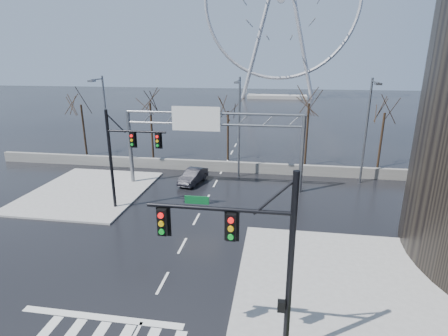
% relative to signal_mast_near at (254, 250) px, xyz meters
% --- Properties ---
extents(ground, '(260.00, 260.00, 0.00)m').
position_rel_signal_mast_near_xyz_m(ground, '(-5.14, 4.04, -4.87)').
color(ground, black).
rests_on(ground, ground).
extents(sidewalk_right_ext, '(12.00, 10.00, 0.15)m').
position_rel_signal_mast_near_xyz_m(sidewalk_right_ext, '(4.86, 6.04, -4.80)').
color(sidewalk_right_ext, gray).
rests_on(sidewalk_right_ext, ground).
extents(sidewalk_far, '(10.00, 12.00, 0.15)m').
position_rel_signal_mast_near_xyz_m(sidewalk_far, '(-16.14, 16.04, -4.80)').
color(sidewalk_far, gray).
rests_on(sidewalk_far, ground).
extents(barrier_wall, '(52.00, 0.50, 1.10)m').
position_rel_signal_mast_near_xyz_m(barrier_wall, '(-5.14, 24.04, -4.32)').
color(barrier_wall, slate).
rests_on(barrier_wall, ground).
extents(signal_mast_near, '(5.52, 0.41, 8.00)m').
position_rel_signal_mast_near_xyz_m(signal_mast_near, '(0.00, 0.00, 0.00)').
color(signal_mast_near, black).
rests_on(signal_mast_near, ground).
extents(signal_mast_far, '(4.72, 0.41, 8.00)m').
position_rel_signal_mast_near_xyz_m(signal_mast_far, '(-11.01, 13.00, -0.04)').
color(signal_mast_far, black).
rests_on(signal_mast_far, ground).
extents(sign_gantry, '(16.36, 0.40, 7.60)m').
position_rel_signal_mast_near_xyz_m(sign_gantry, '(-5.52, 19.00, 0.31)').
color(sign_gantry, slate).
rests_on(sign_gantry, ground).
extents(streetlight_left, '(0.50, 2.55, 10.00)m').
position_rel_signal_mast_near_xyz_m(streetlight_left, '(-17.14, 22.20, 1.01)').
color(streetlight_left, slate).
rests_on(streetlight_left, ground).
extents(streetlight_mid, '(0.50, 2.55, 10.00)m').
position_rel_signal_mast_near_xyz_m(streetlight_mid, '(-3.14, 22.20, 1.01)').
color(streetlight_mid, slate).
rests_on(streetlight_mid, ground).
extents(streetlight_right, '(0.50, 2.55, 10.00)m').
position_rel_signal_mast_near_xyz_m(streetlight_right, '(8.86, 22.20, 1.01)').
color(streetlight_right, slate).
rests_on(streetlight_right, ground).
extents(tree_far_left, '(3.50, 3.50, 7.00)m').
position_rel_signal_mast_near_xyz_m(tree_far_left, '(-23.14, 28.04, 0.70)').
color(tree_far_left, black).
rests_on(tree_far_left, ground).
extents(tree_left, '(3.75, 3.75, 7.50)m').
position_rel_signal_mast_near_xyz_m(tree_left, '(-14.14, 27.54, 1.10)').
color(tree_left, black).
rests_on(tree_left, ground).
extents(tree_center, '(3.25, 3.25, 6.50)m').
position_rel_signal_mast_near_xyz_m(tree_center, '(-5.14, 28.54, 0.30)').
color(tree_center, black).
rests_on(tree_center, ground).
extents(tree_right, '(3.90, 3.90, 7.80)m').
position_rel_signal_mast_near_xyz_m(tree_right, '(3.86, 27.54, 1.34)').
color(tree_right, black).
rests_on(tree_right, ground).
extents(tree_far_right, '(3.40, 3.40, 6.80)m').
position_rel_signal_mast_near_xyz_m(tree_far_right, '(11.86, 28.04, 0.54)').
color(tree_far_right, black).
rests_on(tree_far_right, ground).
extents(ferris_wheel, '(45.00, 6.00, 50.91)m').
position_rel_signal_mast_near_xyz_m(ferris_wheel, '(-0.14, 99.04, 21.26)').
color(ferris_wheel, gray).
rests_on(ferris_wheel, ground).
extents(car, '(2.31, 4.38, 1.37)m').
position_rel_signal_mast_near_xyz_m(car, '(-7.32, 19.93, -4.19)').
color(car, black).
rests_on(car, ground).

